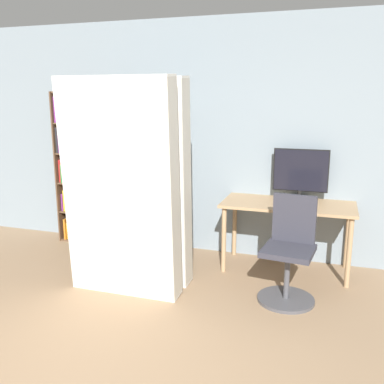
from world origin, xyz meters
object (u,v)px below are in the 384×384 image
at_px(monitor, 301,173).
at_px(mattress_near, 121,190).
at_px(office_chair, 289,258).
at_px(mattress_far, 137,183).
at_px(bookshelf, 84,170).

relative_size(monitor, mattress_near, 0.29).
height_order(office_chair, mattress_near, mattress_near).
height_order(monitor, office_chair, monitor).
relative_size(mattress_near, mattress_far, 1.00).
xyz_separation_m(monitor, bookshelf, (-2.66, 0.01, -0.11)).
bearing_deg(mattress_near, mattress_far, 90.00).
distance_m(monitor, mattress_far, 1.76).
bearing_deg(mattress_near, monitor, 39.91).
height_order(monitor, bookshelf, bookshelf).
distance_m(office_chair, bookshelf, 2.86).
bearing_deg(monitor, mattress_near, -140.09).
xyz_separation_m(office_chair, bookshelf, (-2.66, 0.89, 0.53)).
bearing_deg(mattress_far, mattress_near, -90.00).
bearing_deg(bookshelf, mattress_far, -38.45).
xyz_separation_m(mattress_near, mattress_far, (0.00, 0.33, -0.00)).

